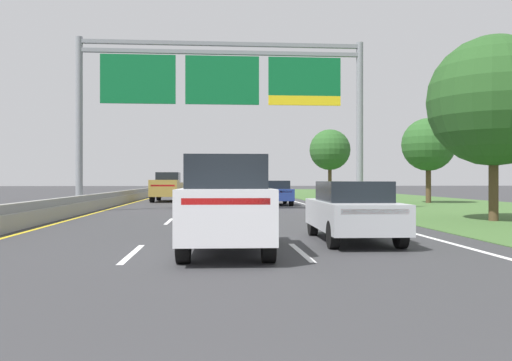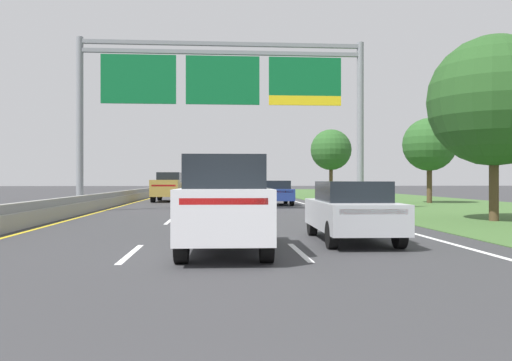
% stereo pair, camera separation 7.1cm
% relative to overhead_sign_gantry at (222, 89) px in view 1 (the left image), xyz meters
% --- Properties ---
extents(ground_plane, '(220.00, 220.00, 0.00)m').
position_rel_overhead_sign_gantry_xyz_m(ground_plane, '(-0.30, 8.58, -6.40)').
color(ground_plane, '#333335').
extents(lane_striping, '(11.96, 106.00, 0.01)m').
position_rel_overhead_sign_gantry_xyz_m(lane_striping, '(-0.30, 8.13, -6.40)').
color(lane_striping, white).
rests_on(lane_striping, ground).
extents(grass_verge_right, '(14.00, 110.00, 0.02)m').
position_rel_overhead_sign_gantry_xyz_m(grass_verge_right, '(13.65, 8.58, -6.39)').
color(grass_verge_right, '#3D602D').
rests_on(grass_verge_right, ground).
extents(median_barrier_concrete, '(0.60, 110.00, 0.85)m').
position_rel_overhead_sign_gantry_xyz_m(median_barrier_concrete, '(-6.90, 8.58, -6.05)').
color(median_barrier_concrete, gray).
rests_on(median_barrier_concrete, ground).
extents(overhead_sign_gantry, '(15.06, 0.42, 8.98)m').
position_rel_overhead_sign_gantry_xyz_m(overhead_sign_gantry, '(0.00, 0.00, 0.00)').
color(overhead_sign_gantry, gray).
rests_on(overhead_sign_gantry, ground).
extents(pickup_truck_gold, '(2.11, 5.44, 2.20)m').
position_rel_overhead_sign_gantry_xyz_m(pickup_truck_gold, '(-4.01, 12.44, -5.32)').
color(pickup_truck_gold, '#A38438').
rests_on(pickup_truck_gold, ground).
extents(car_white_centre_lane_suv, '(2.01, 4.74, 2.11)m').
position_rel_overhead_sign_gantry_xyz_m(car_white_centre_lane_suv, '(-0.10, -15.76, -5.30)').
color(car_white_centre_lane_suv, silver).
rests_on(car_white_centre_lane_suv, ground).
extents(car_silver_right_lane_sedan, '(1.94, 4.45, 1.57)m').
position_rel_overhead_sign_gantry_xyz_m(car_silver_right_lane_sedan, '(3.22, -13.98, -5.58)').
color(car_silver_right_lane_sedan, '#B2B5BA').
rests_on(car_silver_right_lane_sedan, ground).
extents(car_blue_right_lane_sedan, '(1.82, 4.40, 1.57)m').
position_rel_overhead_sign_gantry_xyz_m(car_blue_right_lane_sedan, '(3.50, 6.10, -5.58)').
color(car_blue_right_lane_sedan, navy).
rests_on(car_blue_right_lane_sedan, ground).
extents(roadside_tree_near, '(5.06, 5.06, 7.21)m').
position_rel_overhead_sign_gantry_xyz_m(roadside_tree_near, '(10.43, -7.86, -1.73)').
color(roadside_tree_near, '#4C3823').
rests_on(roadside_tree_near, ground).
extents(roadside_tree_mid, '(3.68, 3.68, 5.93)m').
position_rel_overhead_sign_gantry_xyz_m(roadside_tree_mid, '(14.42, 7.98, -2.33)').
color(roadside_tree_mid, '#4C3823').
rests_on(roadside_tree_mid, ground).
extents(roadside_tree_far, '(4.02, 4.02, 6.61)m').
position_rel_overhead_sign_gantry_xyz_m(roadside_tree_far, '(10.87, 23.45, -1.81)').
color(roadside_tree_far, '#4C3823').
rests_on(roadside_tree_far, ground).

